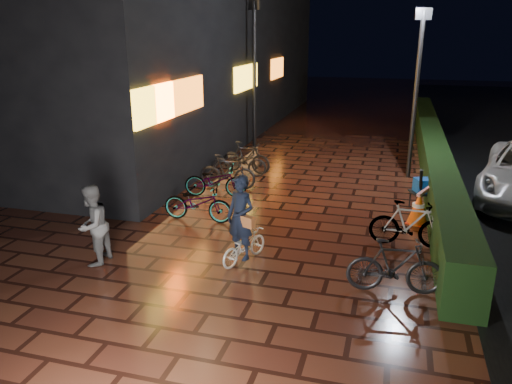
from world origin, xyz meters
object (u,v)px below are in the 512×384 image
(traffic_barrier, at_px, (429,200))
(cart_assembly, at_px, (424,187))
(cyclist, at_px, (242,231))
(bystander_person, at_px, (92,225))

(traffic_barrier, bearing_deg, cart_assembly, 109.17)
(cyclist, bearing_deg, traffic_barrier, 46.01)
(bystander_person, relative_size, cart_assembly, 1.37)
(bystander_person, height_order, cart_assembly, bystander_person)
(cyclist, relative_size, cart_assembly, 1.54)
(bystander_person, xyz_separation_m, traffic_barrier, (6.26, 4.50, -0.41))
(cart_assembly, bearing_deg, traffic_barrier, -70.83)
(bystander_person, distance_m, traffic_barrier, 7.72)
(traffic_barrier, height_order, cart_assembly, cart_assembly)
(cyclist, distance_m, traffic_barrier, 5.14)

